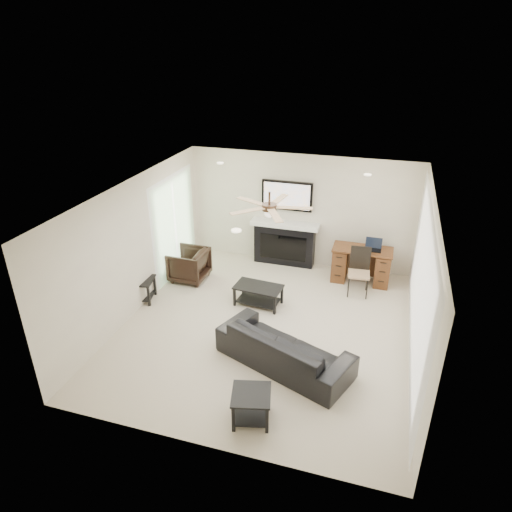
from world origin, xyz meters
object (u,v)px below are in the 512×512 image
Objects in this scene: fireplace_unit at (285,224)px; desk at (361,265)px; sofa at (284,348)px; coffee_table at (258,295)px; armchair at (189,265)px.

desk is (1.75, -0.36, -0.57)m from fireplace_unit.
fireplace_unit is at bearing -54.58° from sofa.
sofa is at bearing -76.28° from fireplace_unit.
fireplace_unit reaches higher than coffee_table.
sofa is 2.41× the size of coffee_table.
coffee_table is at bearing -91.59° from fireplace_unit.
armchair is at bearing -164.55° from desk.
coffee_table is at bearing -38.94° from sofa.
armchair is 3.63m from desk.
armchair is at bearing -142.92° from fireplace_unit.
fireplace_unit reaches higher than armchair.
armchair is 0.84× the size of coffee_table.
fireplace_unit is at bearing 93.30° from coffee_table.
coffee_table is 0.74× the size of desk.
sofa is at bearing -55.75° from coffee_table.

